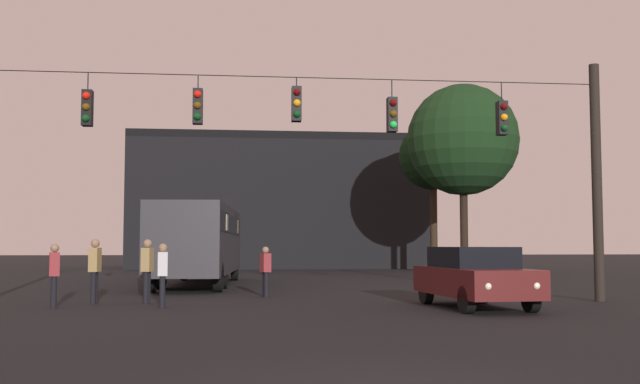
{
  "coord_description": "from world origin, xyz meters",
  "views": [
    {
      "loc": [
        -1.54,
        -7.9,
        1.57
      ],
      "look_at": [
        0.96,
        15.54,
        3.25
      ],
      "focal_mm": 41.7,
      "sensor_mm": 36.0,
      "label": 1
    }
  ],
  "objects": [
    {
      "name": "ground_plane",
      "position": [
        0.0,
        24.5,
        0.0
      ],
      "size": [
        168.0,
        168.0,
        0.0
      ],
      "primitive_type": "plane",
      "color": "black",
      "rests_on": "ground"
    },
    {
      "name": "overhead_signal_span",
      "position": [
        -0.0,
        11.99,
        3.98
      ],
      "size": [
        17.16,
        0.44,
        6.7
      ],
      "color": "black",
      "rests_on": "ground"
    },
    {
      "name": "city_bus",
      "position": [
        -3.13,
        21.38,
        1.87
      ],
      "size": [
        3.14,
        11.13,
        3.0
      ],
      "color": "#2D2D33",
      "rests_on": "ground"
    },
    {
      "name": "car_near_right",
      "position": [
        4.27,
        10.21,
        0.8
      ],
      "size": [
        2.14,
        4.45,
        1.52
      ],
      "color": "#511919",
      "rests_on": "ground"
    },
    {
      "name": "pedestrian_crossing_left",
      "position": [
        -3.49,
        11.13,
        0.9
      ],
      "size": [
        0.27,
        0.38,
        1.6
      ],
      "color": "black",
      "rests_on": "ground"
    },
    {
      "name": "pedestrian_crossing_center",
      "position": [
        -0.79,
        14.65,
        0.85
      ],
      "size": [
        0.34,
        0.42,
        1.52
      ],
      "color": "black",
      "rests_on": "ground"
    },
    {
      "name": "pedestrian_crossing_right",
      "position": [
        -4.04,
        12.55,
        0.98
      ],
      "size": [
        0.32,
        0.4,
        1.72
      ],
      "color": "black",
      "rests_on": "ground"
    },
    {
      "name": "pedestrian_near_bus",
      "position": [
        -5.41,
        12.49,
        0.98
      ],
      "size": [
        0.29,
        0.39,
        1.73
      ],
      "color": "black",
      "rests_on": "ground"
    },
    {
      "name": "pedestrian_trailing",
      "position": [
        -6.17,
        11.32,
        0.9
      ],
      "size": [
        0.33,
        0.41,
        1.6
      ],
      "color": "black",
      "rests_on": "ground"
    },
    {
      "name": "corner_building",
      "position": [
        1.1,
        44.55,
        4.47
      ],
      "size": [
        19.92,
        9.71,
        8.94
      ],
      "color": "black",
      "rests_on": "ground"
    },
    {
      "name": "tree_left_silhouette",
      "position": [
        9.72,
        34.68,
        6.76
      ],
      "size": [
        4.03,
        4.03,
        8.84
      ],
      "color": "#2D2116",
      "rests_on": "ground"
    },
    {
      "name": "tree_behind_building",
      "position": [
        9.86,
        29.2,
        6.98
      ],
      "size": [
        5.77,
        5.77,
        9.88
      ],
      "color": "black",
      "rests_on": "ground"
    }
  ]
}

